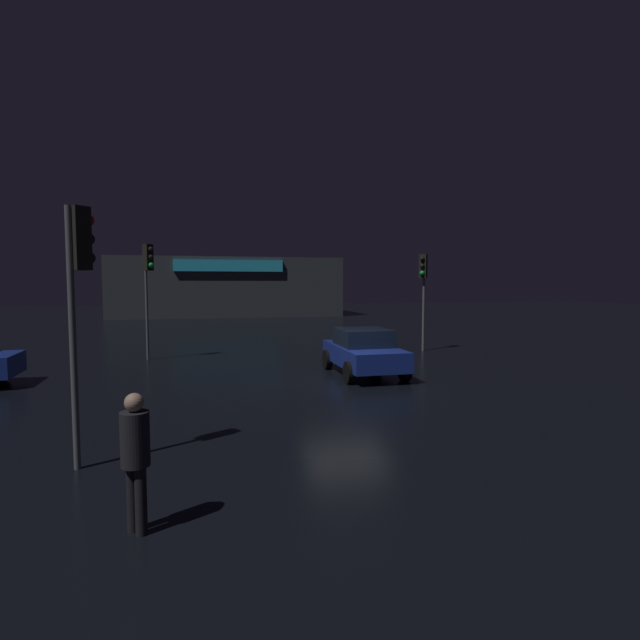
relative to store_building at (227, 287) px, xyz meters
The scene contains 7 objects.
ground_plane 33.94m from the store_building, 86.65° to the right, with size 120.00×120.00×0.00m, color black.
store_building is the anchor object (origin of this frame).
traffic_signal_main 27.93m from the store_building, 98.81° to the right, with size 0.42×0.42×4.54m.
traffic_signal_opposite 28.67m from the store_building, 75.25° to the right, with size 0.41×0.43×4.31m.
traffic_signal_cross_right 39.43m from the store_building, 95.97° to the right, with size 0.43×0.42×4.22m.
car_near 32.68m from the store_building, 84.82° to the right, with size 2.02×4.00×1.52m.
pedestrian 41.82m from the store_building, 94.09° to the right, with size 0.48×0.48×1.71m.
Camera 1 is at (-4.13, -13.92, 2.99)m, focal length 27.34 mm.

